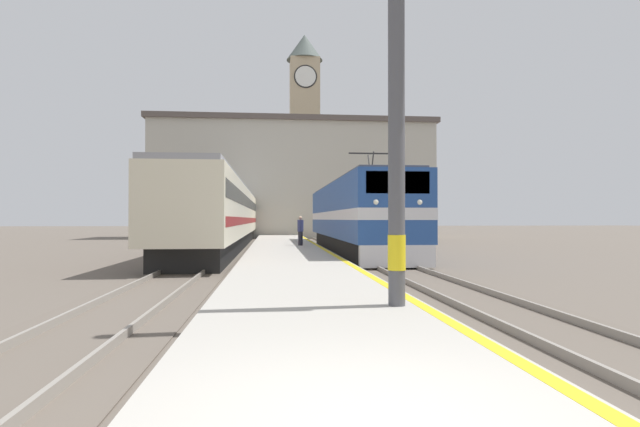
# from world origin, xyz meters

# --- Properties ---
(ground_plane) EXTENTS (200.00, 200.00, 0.00)m
(ground_plane) POSITION_xyz_m (0.00, 30.00, 0.00)
(ground_plane) COLOR #60564C
(platform) EXTENTS (3.84, 140.00, 0.36)m
(platform) POSITION_xyz_m (0.00, 25.00, 0.18)
(platform) COLOR #ADA89E
(platform) RESTS_ON ground
(rail_track_near) EXTENTS (2.84, 140.00, 0.16)m
(rail_track_near) POSITION_xyz_m (3.71, 25.00, 0.03)
(rail_track_near) COLOR #60564C
(rail_track_near) RESTS_ON ground
(rail_track_far) EXTENTS (2.83, 140.00, 0.16)m
(rail_track_far) POSITION_xyz_m (-3.70, 25.00, 0.03)
(rail_track_far) COLOR #60564C
(rail_track_far) RESTS_ON ground
(locomotive_train) EXTENTS (2.92, 19.64, 4.84)m
(locomotive_train) POSITION_xyz_m (3.71, 23.50, 1.98)
(locomotive_train) COLOR black
(locomotive_train) RESTS_ON ground
(passenger_train) EXTENTS (2.92, 46.19, 3.90)m
(passenger_train) POSITION_xyz_m (-3.70, 35.27, 2.10)
(passenger_train) COLOR black
(passenger_train) RESTS_ON ground
(catenary_mast) EXTENTS (2.66, 0.31, 8.59)m
(catenary_mast) POSITION_xyz_m (1.42, 4.70, 4.60)
(catenary_mast) COLOR #4C4C51
(catenary_mast) RESTS_ON platform
(person_on_platform) EXTENTS (0.34, 0.34, 1.63)m
(person_on_platform) POSITION_xyz_m (0.82, 24.13, 1.22)
(person_on_platform) COLOR #23232D
(person_on_platform) RESTS_ON platform
(clock_tower) EXTENTS (4.44, 4.44, 24.60)m
(clock_tower) POSITION_xyz_m (3.23, 57.53, 13.05)
(clock_tower) COLOR tan
(clock_tower) RESTS_ON ground
(station_building) EXTENTS (27.70, 7.65, 11.58)m
(station_building) POSITION_xyz_m (1.37, 46.19, 5.82)
(station_building) COLOR #B7B2A3
(station_building) RESTS_ON ground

